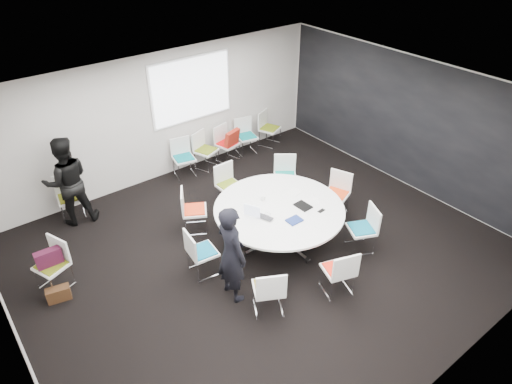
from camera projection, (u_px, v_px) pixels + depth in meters
room_shell at (266, 185)px, 7.58m from camera, size 8.08×7.08×2.88m
conference_table at (279, 216)px, 8.27m from camera, size 2.35×2.35×0.73m
projection_screen at (192, 90)px, 9.97m from camera, size 1.90×0.03×1.35m
chair_ring_a at (335, 201)px, 9.15m from camera, size 0.58×0.59×0.88m
chair_ring_b at (285, 183)px, 9.71m from camera, size 0.64×0.64×0.88m
chair_ring_c at (230, 193)px, 9.41m from camera, size 0.47×0.46×0.88m
chair_ring_d at (195, 218)px, 8.69m from camera, size 0.62×0.62×0.88m
chair_ring_e at (203, 260)px, 7.69m from camera, size 0.50×0.51×0.88m
chair_ring_f at (269, 297)px, 6.99m from camera, size 0.62×0.61×0.88m
chair_ring_g at (338, 278)px, 7.33m from camera, size 0.58×0.57×0.88m
chair_ring_h at (361, 236)px, 8.21m from camera, size 0.60×0.61×0.88m
chair_back_a at (184, 165)px, 10.37m from camera, size 0.54×0.53×0.88m
chair_back_b at (206, 157)px, 10.68m from camera, size 0.59×0.58×0.88m
chair_back_c at (227, 150)px, 10.95m from camera, size 0.55×0.54×0.88m
chair_back_d at (246, 143)px, 11.28m from camera, size 0.54×0.53×0.88m
chair_back_e at (269, 135)px, 11.66m from camera, size 0.60×0.59×0.88m
chair_spare_left at (55, 273)px, 7.42m from camera, size 0.58×0.59×0.88m
chair_person_back at (72, 205)px, 9.05m from camera, size 0.53×0.52×0.88m
person_main at (231, 254)px, 6.95m from camera, size 0.42×0.63×1.70m
person_back at (67, 181)px, 8.59m from camera, size 0.99×0.83×1.81m
laptop at (266, 216)px, 7.95m from camera, size 0.30×0.37×0.03m
laptop_lid at (252, 211)px, 7.87m from camera, size 0.16×0.27×0.22m
notebook_black at (303, 206)px, 8.21m from camera, size 0.23×0.31×0.02m
tablet_folio at (294, 220)px, 7.84m from camera, size 0.26×0.20×0.03m
papers_right at (294, 193)px, 8.58m from camera, size 0.34×0.26×0.00m
papers_front at (311, 201)px, 8.34m from camera, size 0.36×0.32×0.00m
cup at (263, 198)px, 8.35m from camera, size 0.08×0.08×0.09m
phone at (321, 211)px, 8.09m from camera, size 0.15×0.08×0.01m
maroon_bag at (49, 258)px, 7.22m from camera, size 0.40×0.15×0.28m
brown_bag at (59, 294)px, 7.25m from camera, size 0.39×0.24×0.24m
red_jacket at (232, 138)px, 10.57m from camera, size 0.47×0.28×0.36m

